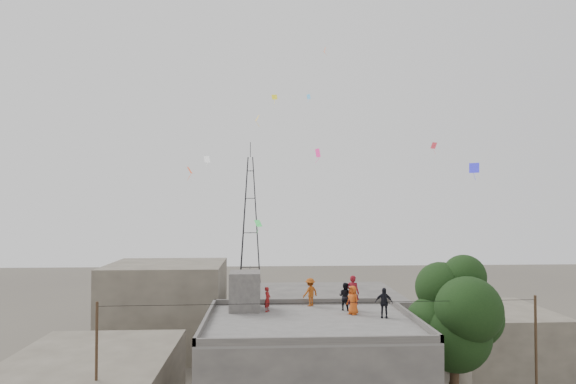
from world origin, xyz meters
name	(u,v)px	position (x,y,z in m)	size (l,w,h in m)	color
parapet	(310,318)	(0.00, 0.00, 6.25)	(10.00, 8.00, 0.30)	#474543
stair_head_box	(245,291)	(-3.20, 2.60, 7.10)	(1.60, 1.80, 2.00)	#474543
neighbor_north	(319,324)	(2.00, 14.00, 2.50)	(12.00, 9.00, 5.00)	#474543
neighbor_northwest	(166,307)	(-10.00, 16.00, 3.50)	(9.00, 8.00, 7.00)	#564E44
neighbor_east	(496,341)	(14.00, 10.00, 2.20)	(7.00, 8.00, 4.40)	#564E44
tree	(456,316)	(7.37, 0.60, 6.10)	(4.90, 4.60, 9.10)	black
utility_line	(324,378)	(0.50, -1.25, 3.83)	(20.12, 0.62, 7.40)	black
transmission_tower	(250,225)	(-4.00, 40.00, 9.07)	(2.97, 2.97, 20.01)	black
person_red_adult	(353,293)	(2.47, 2.16, 7.02)	(0.67, 0.44, 1.84)	maroon
person_orange_child	(353,300)	(2.30, 1.25, 6.82)	(0.71, 0.46, 1.45)	#C84D16
person_dark_child	(345,296)	(2.07, 2.25, 6.82)	(0.70, 0.55, 1.44)	black
person_dark_adult	(384,303)	(3.69, 0.46, 6.83)	(0.86, 0.36, 1.47)	black
person_orange_adult	(310,292)	(0.34, 3.40, 6.86)	(0.98, 0.56, 1.52)	#9A4311
person_red_child	(268,299)	(-2.02, 2.13, 6.73)	(0.46, 0.30, 1.27)	maroon
kites	(310,144)	(0.84, 8.36, 15.68)	(17.72, 16.37, 12.77)	#E34117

